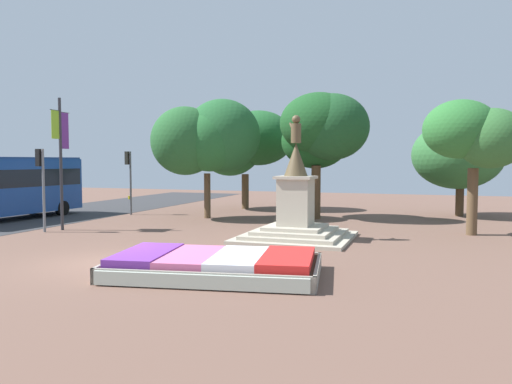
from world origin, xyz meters
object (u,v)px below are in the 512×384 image
(statue_monument, at_px, (296,215))
(traffic_light_far_corner, at_px, (129,171))
(banner_pole, at_px, (61,157))
(traffic_light_mid_block, at_px, (41,174))
(flower_planter, at_px, (215,265))
(city_bus, at_px, (5,184))

(statue_monument, bearing_deg, traffic_light_far_corner, 153.54)
(banner_pole, bearing_deg, traffic_light_far_corner, 96.72)
(traffic_light_mid_block, bearing_deg, flower_planter, -26.27)
(banner_pole, xyz_separation_m, city_bus, (-5.75, 2.27, -1.48))
(statue_monument, bearing_deg, city_bus, 175.43)
(flower_planter, bearing_deg, banner_pole, 149.46)
(city_bus, bearing_deg, banner_pole, -21.53)
(flower_planter, distance_m, traffic_light_mid_block, 12.60)
(flower_planter, height_order, city_bus, city_bus)
(flower_planter, relative_size, city_bus, 0.70)
(traffic_light_mid_block, distance_m, city_bus, 6.21)
(banner_pole, bearing_deg, statue_monument, 4.68)
(traffic_light_far_corner, bearing_deg, city_bus, -136.91)
(traffic_light_mid_block, distance_m, banner_pole, 1.23)
(traffic_light_mid_block, xyz_separation_m, banner_pole, (0.41, 0.83, 0.81))
(traffic_light_far_corner, height_order, city_bus, traffic_light_far_corner)
(flower_planter, bearing_deg, statue_monument, 86.00)
(traffic_light_far_corner, relative_size, banner_pole, 0.62)
(statue_monument, distance_m, banner_pole, 11.50)
(traffic_light_mid_block, bearing_deg, city_bus, 149.89)
(statue_monument, relative_size, city_bus, 0.56)
(traffic_light_far_corner, distance_m, banner_pole, 6.99)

